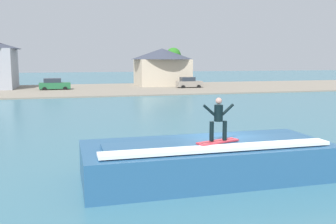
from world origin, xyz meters
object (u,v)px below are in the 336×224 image
object	(u,v)px
surfboard	(218,142)
house_gabled_white	(162,65)
tree_tall_bare	(173,56)
car_near_shore	(54,84)
wave_crest	(207,159)
surfer	(218,117)
car_far_shore	(189,83)

from	to	relation	value
surfboard	house_gabled_white	distance (m)	51.63
surfboard	tree_tall_bare	xyz separation A→B (m)	(12.98, 51.57, 3.72)
surfboard	tree_tall_bare	size ratio (longest dim) A/B	0.26
car_near_shore	tree_tall_bare	xyz separation A→B (m)	(20.10, 6.13, 4.30)
surfboard	wave_crest	bearing A→B (deg)	106.66
surfer	house_gabled_white	distance (m)	51.58
surfboard	car_far_shore	size ratio (longest dim) A/B	0.44
wave_crest	tree_tall_bare	size ratio (longest dim) A/B	1.42
surfer	car_near_shore	distance (m)	46.00
surfer	car_far_shore	world-z (taller)	surfer
wave_crest	tree_tall_bare	bearing A→B (deg)	75.52
wave_crest	surfer	distance (m)	1.85
wave_crest	car_near_shore	xyz separation A→B (m)	(-6.94, 44.84, 0.24)
tree_tall_bare	surfboard	bearing A→B (deg)	-104.13
surfer	tree_tall_bare	size ratio (longest dim) A/B	0.24
car_near_shore	car_far_shore	size ratio (longest dim) A/B	1.12
house_gabled_white	surfboard	bearing A→B (deg)	-101.91
surfer	car_near_shore	size ratio (longest dim) A/B	0.36
car_far_shore	tree_tall_bare	size ratio (longest dim) A/B	0.59
surfer	car_far_shore	distance (m)	46.01
surfboard	car_near_shore	bearing A→B (deg)	98.90
wave_crest	house_gabled_white	size ratio (longest dim) A/B	0.89
surfer	car_near_shore	xyz separation A→B (m)	(-7.13, 45.42, -1.51)
car_far_shore	house_gabled_white	size ratio (longest dim) A/B	0.37
car_near_shore	car_far_shore	xyz separation A→B (m)	(20.50, -1.42, -0.00)
surfboard	surfer	bearing A→B (deg)	53.70
surfboard	surfer	size ratio (longest dim) A/B	1.10
wave_crest	car_far_shore	size ratio (longest dim) A/B	2.40
car_near_shore	surfboard	bearing A→B (deg)	-81.10
house_gabled_white	tree_tall_bare	bearing A→B (deg)	24.95
surfboard	tree_tall_bare	world-z (taller)	tree_tall_bare
car_far_shore	surfer	bearing A→B (deg)	-106.90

